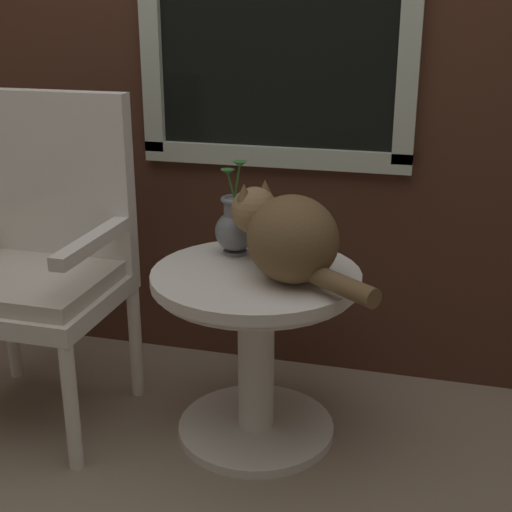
# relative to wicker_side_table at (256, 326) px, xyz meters

# --- Properties ---
(ground_plane) EXTENTS (6.00, 6.00, 0.00)m
(ground_plane) POSITION_rel_wicker_side_table_xyz_m (-0.17, -0.28, -0.38)
(ground_plane) COLOR gray
(back_wall) EXTENTS (4.00, 0.07, 2.60)m
(back_wall) POSITION_rel_wicker_side_table_xyz_m (-0.16, 0.52, 0.92)
(back_wall) COLOR #47281C
(back_wall) RESTS_ON ground_plane
(wicker_side_table) EXTENTS (0.63, 0.63, 0.56)m
(wicker_side_table) POSITION_rel_wicker_side_table_xyz_m (0.00, 0.00, 0.00)
(wicker_side_table) COLOR silver
(wicker_side_table) RESTS_ON ground_plane
(wicker_chair) EXTENTS (0.54, 0.50, 1.05)m
(wicker_chair) POSITION_rel_wicker_side_table_xyz_m (-0.72, -0.01, 0.18)
(wicker_chair) COLOR silver
(wicker_chair) RESTS_ON ground_plane
(cat) EXTENTS (0.48, 0.40, 0.26)m
(cat) POSITION_rel_wicker_side_table_xyz_m (0.10, -0.03, 0.31)
(cat) COLOR brown
(cat) RESTS_ON wicker_side_table
(pewter_vase_with_ivy) EXTENTS (0.13, 0.13, 0.31)m
(pewter_vase_with_ivy) POSITION_rel_wicker_side_table_xyz_m (-0.11, 0.14, 0.27)
(pewter_vase_with_ivy) COLOR slate
(pewter_vase_with_ivy) RESTS_ON wicker_side_table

